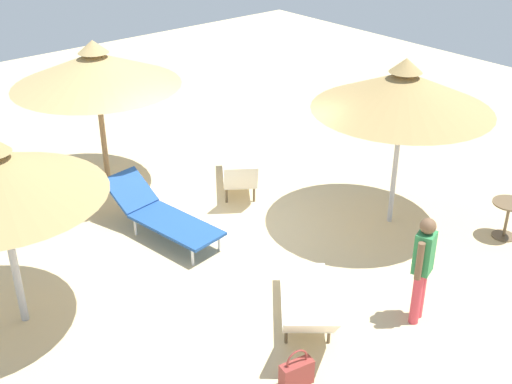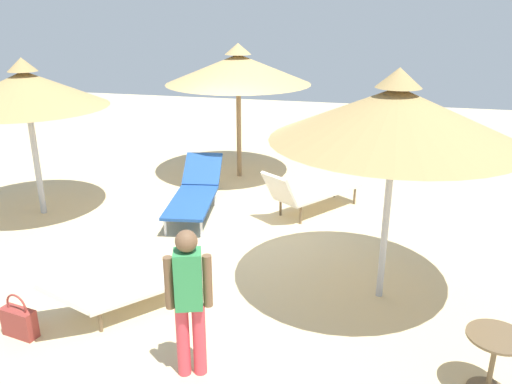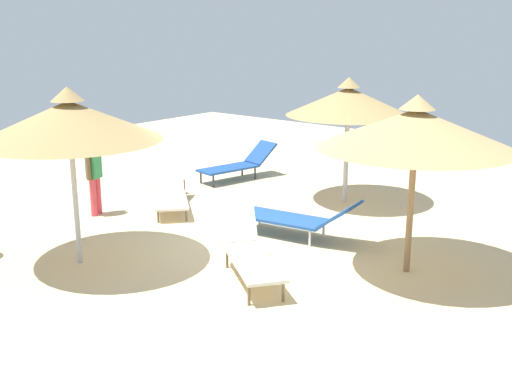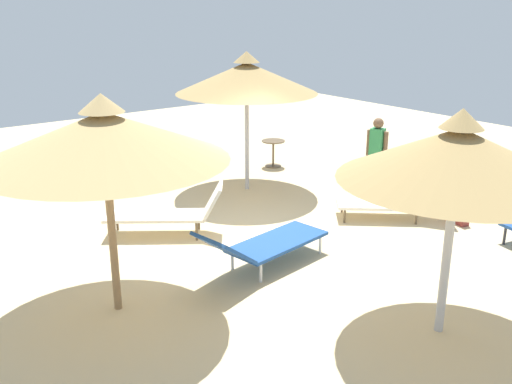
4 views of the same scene
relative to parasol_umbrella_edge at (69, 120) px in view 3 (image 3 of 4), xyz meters
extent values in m
cube|color=beige|center=(2.36, -1.56, -2.37)|extent=(24.00, 24.00, 0.10)
cylinder|color=#B2B2B7|center=(0.00, 0.00, -1.18)|extent=(0.08, 0.08, 2.28)
cone|color=tan|center=(0.00, 0.00, 0.00)|extent=(2.85, 2.85, 0.61)
cone|color=tan|center=(0.00, 0.00, 0.41)|extent=(0.51, 0.51, 0.22)
cylinder|color=olive|center=(3.00, -4.29, -1.15)|extent=(0.10, 0.10, 2.35)
cone|color=tan|center=(3.00, -4.29, -0.07)|extent=(2.95, 2.95, 0.59)
cone|color=tan|center=(3.00, -4.29, 0.33)|extent=(0.53, 0.53, 0.22)
cylinder|color=#B2B2B7|center=(5.83, -1.45, -1.23)|extent=(0.10, 0.10, 2.18)
cone|color=tan|center=(5.83, -1.45, -0.15)|extent=(2.63, 2.63, 0.59)
cone|color=tan|center=(5.83, -1.45, 0.25)|extent=(0.47, 0.47, 0.22)
cube|color=silver|center=(2.84, 0.87, -2.04)|extent=(1.47, 1.56, 0.05)
cylinder|color=brown|center=(2.64, 0.21, -2.20)|extent=(0.04, 0.04, 0.25)
cylinder|color=brown|center=(2.22, 0.57, -2.20)|extent=(0.04, 0.04, 0.25)
cylinder|color=brown|center=(3.46, 1.17, -2.20)|extent=(0.04, 0.04, 0.25)
cylinder|color=brown|center=(3.04, 1.52, -2.20)|extent=(0.04, 0.04, 0.25)
cube|color=silver|center=(3.49, 1.63, -1.76)|extent=(0.85, 0.84, 0.55)
cube|color=#1E478C|center=(3.16, -1.77, -2.00)|extent=(0.92, 1.69, 0.05)
cylinder|color=silver|center=(2.77, -1.14, -2.17)|extent=(0.04, 0.04, 0.30)
cylinder|color=silver|center=(3.35, -1.06, -2.17)|extent=(0.04, 0.04, 0.30)
cylinder|color=silver|center=(2.98, -2.47, -2.17)|extent=(0.04, 0.04, 0.30)
cylinder|color=silver|center=(3.55, -2.39, -2.17)|extent=(0.04, 0.04, 0.30)
cube|color=#1E478C|center=(3.33, -2.85, -1.75)|extent=(0.77, 0.72, 0.48)
cube|color=silver|center=(1.11, -2.73, -1.98)|extent=(1.46, 1.70, 0.05)
cylinder|color=brown|center=(0.90, -3.45, -2.16)|extent=(0.04, 0.04, 0.32)
cylinder|color=brown|center=(0.50, -3.16, -2.16)|extent=(0.04, 0.04, 0.32)
cylinder|color=brown|center=(1.72, -2.31, -2.16)|extent=(0.04, 0.04, 0.32)
cylinder|color=brown|center=(1.32, -2.02, -2.16)|extent=(0.04, 0.04, 0.32)
cube|color=silver|center=(1.68, -1.95, -1.70)|extent=(0.66, 0.60, 0.53)
cube|color=#1E478C|center=(5.56, 1.71, -2.00)|extent=(1.61, 0.92, 0.05)
cylinder|color=#2D2D33|center=(4.89, 1.58, -2.17)|extent=(0.04, 0.04, 0.30)
cylinder|color=#2D2D33|center=(5.00, 2.09, -2.17)|extent=(0.04, 0.04, 0.30)
cylinder|color=#2D2D33|center=(6.13, 1.32, -2.17)|extent=(0.04, 0.04, 0.30)
cylinder|color=#2D2D33|center=(6.24, 1.83, -2.17)|extent=(0.04, 0.04, 0.30)
cube|color=#1E478C|center=(6.58, 1.49, -1.74)|extent=(0.70, 0.73, 0.51)
cylinder|color=#D83F4C|center=(1.72, 1.91, -1.94)|extent=(0.13, 0.13, 0.77)
cylinder|color=#D83F4C|center=(1.87, 1.96, -1.94)|extent=(0.13, 0.13, 0.77)
cube|color=#338C4C|center=(1.79, 1.94, -1.26)|extent=(0.32, 0.29, 0.58)
sphere|color=brown|center=(1.79, 1.94, -0.87)|extent=(0.21, 0.21, 0.21)
cylinder|color=brown|center=(1.63, 1.88, -1.29)|extent=(0.09, 0.09, 0.53)
cylinder|color=brown|center=(1.96, 1.99, -1.29)|extent=(0.09, 0.09, 0.53)
cube|color=maroon|center=(3.87, 1.80, -2.16)|extent=(0.43, 0.23, 0.33)
torus|color=maroon|center=(3.87, 1.80, -1.94)|extent=(0.29, 0.08, 0.29)
camera|label=1|loc=(7.98, 5.95, 3.31)|focal=46.05mm
camera|label=2|loc=(0.19, 5.92, 1.16)|focal=36.24mm
camera|label=3|loc=(-5.58, -8.21, 1.44)|focal=43.82mm
camera|label=4|loc=(9.30, -6.86, 1.42)|focal=40.37mm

